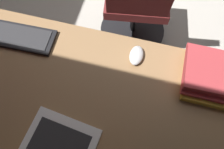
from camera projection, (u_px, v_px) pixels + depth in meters
desk at (109, 108)px, 0.97m from camera, size 2.39×0.72×0.73m
drawer_pedestal at (85, 120)px, 1.27m from camera, size 0.40×0.51×0.69m
keyboard_main at (12, 35)px, 1.04m from camera, size 0.42×0.15×0.02m
mouse_main at (136, 55)px, 0.99m from camera, size 0.06×0.10×0.03m
book_stack_near at (208, 74)px, 0.93m from camera, size 0.24×0.27×0.08m
office_chair at (137, 4)px, 1.48m from camera, size 0.56×0.58×0.97m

